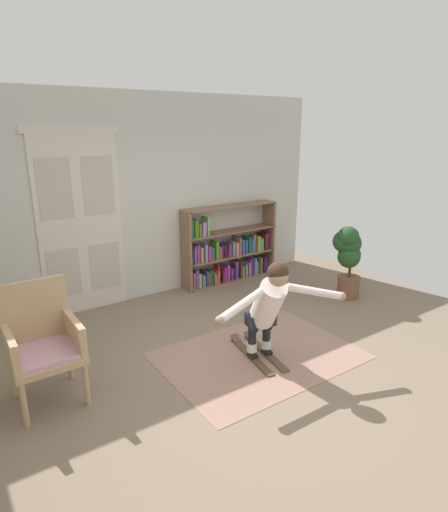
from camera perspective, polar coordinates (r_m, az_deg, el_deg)
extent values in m
plane|color=#7E6B58|center=(4.60, 3.82, -15.04)|extent=(7.20, 7.20, 0.00)
cube|color=beige|center=(6.23, -10.94, 7.51)|extent=(6.00, 0.10, 2.90)
cube|color=beige|center=(5.87, -21.12, 3.38)|extent=(0.55, 0.04, 2.35)
cube|color=#BDB6A7|center=(5.77, -21.62, 8.34)|extent=(0.41, 0.01, 0.76)
cube|color=#BDB6A7|center=(6.01, -20.49, -2.11)|extent=(0.41, 0.01, 0.64)
cube|color=beige|center=(6.02, -16.05, 4.16)|extent=(0.55, 0.04, 2.35)
cube|color=#BDB6A7|center=(5.91, -16.39, 9.01)|extent=(0.41, 0.01, 0.76)
cube|color=#BDB6A7|center=(6.15, -15.55, -1.22)|extent=(0.41, 0.01, 0.64)
cube|color=beige|center=(5.80, -19.71, 15.63)|extent=(1.22, 0.04, 0.10)
cube|color=#9D7768|center=(4.87, 4.65, -13.05)|extent=(2.11, 1.53, 0.01)
cube|color=#836348|center=(6.48, -5.06, 0.60)|extent=(0.04, 0.30, 1.25)
cube|color=#836348|center=(7.38, 5.95, 2.59)|extent=(0.04, 0.30, 1.25)
cube|color=#836348|center=(7.09, 0.78, -3.12)|extent=(1.62, 0.30, 0.02)
cube|color=#836348|center=(6.96, 0.79, 0.04)|extent=(1.62, 0.30, 0.02)
cube|color=#836348|center=(6.85, 0.80, 3.32)|extent=(1.62, 0.30, 0.02)
cube|color=#836348|center=(6.77, 0.82, 6.68)|extent=(1.62, 0.30, 0.02)
cube|color=navy|center=(6.65, -4.69, -3.18)|extent=(0.05, 0.19, 0.28)
cube|color=#A05F71|center=(6.69, -4.41, -3.16)|extent=(0.03, 0.23, 0.25)
cube|color=#60479B|center=(6.69, -4.02, -2.97)|extent=(0.05, 0.23, 0.29)
cube|color=tan|center=(6.73, -3.63, -3.14)|extent=(0.04, 0.22, 0.23)
cube|color=slate|center=(6.77, -3.11, -3.17)|extent=(0.05, 0.22, 0.19)
cube|color=#383487|center=(6.77, -2.66, -2.92)|extent=(0.03, 0.21, 0.24)
cube|color=brown|center=(6.81, -2.28, -2.93)|extent=(0.05, 0.16, 0.22)
cube|color=#1E7434|center=(6.83, -1.97, -2.77)|extent=(0.03, 0.18, 0.24)
cube|color=#896145|center=(6.85, -1.56, -2.90)|extent=(0.05, 0.23, 0.19)
cube|color=#B25944|center=(6.88, -1.19, -2.73)|extent=(0.05, 0.23, 0.21)
cube|color=#A5261E|center=(6.90, -0.97, -2.32)|extent=(0.03, 0.15, 0.29)
cube|color=maroon|center=(6.93, -0.47, -2.59)|extent=(0.03, 0.22, 0.20)
cube|color=purple|center=(6.98, -0.16, -2.34)|extent=(0.04, 0.19, 0.23)
cube|color=#A34385|center=(7.01, 0.30, -2.13)|extent=(0.05, 0.16, 0.26)
cube|color=#6B2F65|center=(7.04, 0.63, -2.28)|extent=(0.03, 0.23, 0.20)
cube|color=#231DC3|center=(7.08, 1.03, -2.14)|extent=(0.04, 0.22, 0.22)
cube|color=#884670|center=(7.10, 1.43, -1.74)|extent=(0.05, 0.15, 0.29)
cube|color=#542927|center=(7.12, 2.00, -1.70)|extent=(0.03, 0.18, 0.29)
cube|color=olive|center=(7.17, 2.25, -2.02)|extent=(0.04, 0.16, 0.18)
cube|color=#739AC8|center=(7.22, 2.56, -1.78)|extent=(0.03, 0.22, 0.21)
cube|color=#968950|center=(7.24, 2.96, -1.62)|extent=(0.03, 0.23, 0.24)
cube|color=#67259C|center=(7.25, 3.39, -1.39)|extent=(0.06, 0.14, 0.29)
cube|color=#7788C7|center=(7.28, 3.76, -1.26)|extent=(0.03, 0.22, 0.30)
cube|color=teal|center=(7.34, 3.99, -1.47)|extent=(0.03, 0.21, 0.21)
cube|color=#185225|center=(7.35, 4.40, -1.17)|extent=(0.03, 0.15, 0.29)
cube|color=#A76124|center=(7.40, 4.67, -1.09)|extent=(0.04, 0.16, 0.27)
cube|color=#491D68|center=(7.42, 5.14, -1.04)|extent=(0.03, 0.19, 0.28)
cube|color=#4234B4|center=(7.47, 5.37, -1.28)|extent=(0.03, 0.19, 0.19)
cube|color=#234C36|center=(6.52, -4.81, 0.22)|extent=(0.04, 0.19, 0.28)
cube|color=navy|center=(6.53, -4.42, 0.05)|extent=(0.04, 0.19, 0.24)
cube|color=#A76C6B|center=(6.58, -4.17, 0.30)|extent=(0.03, 0.19, 0.27)
cube|color=purple|center=(6.59, -3.85, 0.39)|extent=(0.04, 0.22, 0.27)
cube|color=olive|center=(6.63, -3.40, 0.30)|extent=(0.05, 0.23, 0.23)
cube|color=#897FD1|center=(6.64, -2.72, 0.51)|extent=(0.04, 0.18, 0.27)
cube|color=#8A347B|center=(6.67, -2.24, 0.42)|extent=(0.06, 0.18, 0.23)
cube|color=#317057|center=(6.73, -1.79, 0.42)|extent=(0.04, 0.16, 0.20)
cube|color=#489726|center=(6.76, -1.25, 0.86)|extent=(0.05, 0.19, 0.28)
cube|color=#BE432C|center=(6.79, -0.77, 0.55)|extent=(0.04, 0.15, 0.19)
cube|color=navy|center=(6.84, -0.58, 0.74)|extent=(0.05, 0.21, 0.21)
cube|color=#4F1324|center=(6.86, -0.19, 0.78)|extent=(0.04, 0.21, 0.21)
cube|color=#673587|center=(6.88, 0.32, 0.89)|extent=(0.05, 0.22, 0.22)
cube|color=#74246C|center=(6.90, 0.63, 0.78)|extent=(0.05, 0.15, 0.19)
cube|color=#67B9AA|center=(6.95, 0.94, 1.10)|extent=(0.04, 0.18, 0.23)
cube|color=tan|center=(6.97, 1.33, 1.08)|extent=(0.05, 0.24, 0.22)
cube|color=#86554C|center=(6.98, 1.70, 1.44)|extent=(0.03, 0.23, 0.29)
cube|color=#371262|center=(7.03, 1.91, 1.19)|extent=(0.03, 0.23, 0.21)
cube|color=teal|center=(7.07, 2.24, 1.34)|extent=(0.05, 0.16, 0.23)
cube|color=#3D47AE|center=(7.08, 2.68, 1.36)|extent=(0.04, 0.17, 0.22)
cube|color=#1E6F46|center=(7.13, 3.03, 1.61)|extent=(0.04, 0.22, 0.26)
cube|color=#29598F|center=(7.16, 3.43, 1.58)|extent=(0.05, 0.21, 0.24)
cube|color=#CE746C|center=(7.19, 3.79, 1.80)|extent=(0.03, 0.15, 0.28)
cube|color=#A79D49|center=(7.23, 4.31, 1.75)|extent=(0.06, 0.19, 0.25)
cube|color=green|center=(7.27, 4.72, 1.66)|extent=(0.05, 0.18, 0.21)
cube|color=maroon|center=(7.31, 5.19, 2.02)|extent=(0.06, 0.21, 0.28)
cube|color=#5F2B6F|center=(7.37, 5.49, 2.18)|extent=(0.03, 0.17, 0.29)
cube|color=#22533A|center=(6.41, -4.71, 3.72)|extent=(0.06, 0.22, 0.29)
cube|color=#477C14|center=(6.46, -4.12, 3.75)|extent=(0.06, 0.23, 0.27)
cube|color=olive|center=(6.50, -3.48, 3.53)|extent=(0.04, 0.15, 0.20)
cube|color=#B16EC1|center=(6.52, -2.96, 3.66)|extent=(0.07, 0.18, 0.22)
cube|color=#5EC454|center=(6.55, -2.53, 4.05)|extent=(0.03, 0.21, 0.29)
cylinder|color=tan|center=(4.12, -25.07, -17.53)|extent=(0.05, 0.05, 0.42)
cylinder|color=tan|center=(4.20, -17.85, -15.96)|extent=(0.05, 0.05, 0.42)
cylinder|color=tan|center=(4.56, -26.32, -14.17)|extent=(0.05, 0.05, 0.42)
cylinder|color=tan|center=(4.63, -19.86, -12.85)|extent=(0.05, 0.05, 0.42)
cube|color=tan|center=(4.25, -22.65, -12.30)|extent=(0.61, 0.61, 0.06)
cube|color=#CF9BB4|center=(4.23, -22.72, -11.71)|extent=(0.54, 0.54, 0.04)
cube|color=tan|center=(4.35, -23.97, -6.70)|extent=(0.60, 0.07, 0.60)
cube|color=tan|center=(4.14, -26.60, -10.97)|extent=(0.06, 0.56, 0.28)
cube|color=tan|center=(4.23, -19.31, -9.52)|extent=(0.06, 0.56, 0.28)
cylinder|color=brown|center=(6.61, 16.23, -3.95)|extent=(0.31, 0.31, 0.32)
cylinder|color=brown|center=(6.56, 16.33, -2.82)|extent=(0.34, 0.34, 0.04)
cylinder|color=#4C3823|center=(6.50, 16.47, -1.15)|extent=(0.04, 0.04, 0.36)
sphere|color=#214922|center=(6.34, 15.67, 1.87)|extent=(0.31, 0.31, 0.31)
sphere|color=#214922|center=(6.28, 16.23, 2.44)|extent=(0.30, 0.30, 0.30)
sphere|color=#214922|center=(6.35, 16.38, 1.63)|extent=(0.34, 0.34, 0.34)
sphere|color=#214922|center=(6.37, 16.31, -0.10)|extent=(0.32, 0.32, 0.32)
sphere|color=#214922|center=(6.50, 16.67, 0.17)|extent=(0.26, 0.26, 0.26)
cube|color=brown|center=(4.83, 3.70, -13.18)|extent=(0.23, 0.86, 0.01)
cube|color=brown|center=(5.12, 1.57, -10.88)|extent=(0.11, 0.13, 0.06)
cube|color=black|center=(4.80, 3.82, -13.04)|extent=(0.10, 0.13, 0.04)
cube|color=brown|center=(4.91, 5.60, -12.71)|extent=(0.23, 0.86, 0.01)
cube|color=brown|center=(5.20, 3.38, -10.48)|extent=(0.11, 0.13, 0.06)
cube|color=black|center=(4.88, 5.73, -12.57)|extent=(0.10, 0.13, 0.04)
cylinder|color=white|center=(4.78, 3.72, -12.02)|extent=(0.13, 0.13, 0.10)
cylinder|color=black|center=(4.68, 3.77, -9.88)|extent=(0.10, 0.10, 0.30)
cylinder|color=black|center=(4.62, 3.92, -8.71)|extent=(0.13, 0.13, 0.22)
cylinder|color=white|center=(4.85, 5.63, -11.56)|extent=(0.13, 0.13, 0.10)
cylinder|color=black|center=(4.76, 5.70, -9.44)|extent=(0.10, 0.10, 0.30)
cylinder|color=black|center=(4.70, 5.88, -8.29)|extent=(0.13, 0.13, 0.22)
cube|color=black|center=(4.65, 4.91, -8.34)|extent=(0.33, 0.23, 0.14)
cylinder|color=white|center=(4.46, 5.80, -6.34)|extent=(0.36, 0.54, 0.59)
sphere|color=tan|center=(4.18, 7.24, -2.75)|extent=(0.23, 0.23, 0.20)
sphere|color=#382619|center=(4.17, 7.19, -2.19)|extent=(0.24, 0.24, 0.21)
cylinder|color=white|center=(4.03, 2.35, -6.57)|extent=(0.59, 0.19, 0.20)
sphere|color=tan|center=(3.87, -0.53, -8.57)|extent=(0.10, 0.10, 0.09)
cylinder|color=white|center=(4.44, 12.00, -4.66)|extent=(0.54, 0.36, 0.20)
sphere|color=tan|center=(4.55, 15.40, -5.19)|extent=(0.10, 0.10, 0.09)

